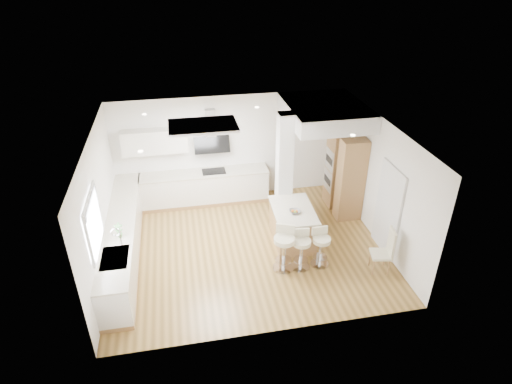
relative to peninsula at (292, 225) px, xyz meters
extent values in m
plane|color=olive|center=(-1.06, -0.10, -0.43)|extent=(6.00, 6.00, 0.00)
cube|color=silver|center=(-1.06, -0.10, -0.43)|extent=(6.00, 5.00, 0.02)
cube|color=white|center=(-1.06, 2.40, 0.97)|extent=(6.00, 0.04, 2.80)
cube|color=white|center=(-4.06, -0.10, 0.97)|extent=(0.04, 5.00, 2.80)
cube|color=white|center=(1.94, -0.10, 0.97)|extent=(0.04, 5.00, 2.80)
cube|color=silver|center=(-1.86, 0.50, 2.35)|extent=(1.40, 0.95, 0.05)
cube|color=white|center=(-1.86, 0.50, 2.33)|extent=(1.25, 0.80, 0.03)
cylinder|color=silver|center=(-3.06, 1.40, 2.36)|extent=(0.10, 0.10, 0.02)
cylinder|color=silver|center=(-3.06, -0.60, 2.36)|extent=(0.10, 0.10, 0.02)
cylinder|color=silver|center=(-0.56, 1.40, 2.36)|extent=(0.10, 0.10, 0.02)
cylinder|color=silver|center=(0.94, 0.90, 2.36)|extent=(0.10, 0.10, 0.02)
cylinder|color=silver|center=(0.94, -0.60, 2.36)|extent=(0.10, 0.10, 0.02)
cube|color=white|center=(-4.02, -1.00, 1.22)|extent=(0.03, 1.15, 0.95)
cube|color=silver|center=(-4.01, -1.00, 1.73)|extent=(0.04, 1.28, 0.06)
cube|color=silver|center=(-4.01, -1.00, 0.72)|extent=(0.04, 1.28, 0.06)
cube|color=silver|center=(-4.01, -1.61, 1.22)|extent=(0.04, 0.06, 0.95)
cube|color=silver|center=(-4.01, -0.39, 1.22)|extent=(0.04, 0.06, 0.95)
cube|color=#9B9DA2|center=(-4.00, -1.00, 1.65)|extent=(0.03, 1.18, 0.14)
cube|color=#49423A|center=(1.92, -0.70, 0.57)|extent=(0.02, 0.90, 2.00)
cube|color=silver|center=(1.91, -0.70, 0.57)|extent=(0.05, 1.00, 2.10)
cube|color=#A47846|center=(-3.76, 0.15, -0.38)|extent=(0.60, 4.50, 0.10)
cube|color=silver|center=(-3.76, 0.15, 0.05)|extent=(0.60, 4.50, 0.76)
cube|color=beige|center=(-3.76, 0.15, 0.45)|extent=(0.63, 4.50, 0.04)
cube|color=#B2B2B7|center=(-3.76, -1.10, 0.46)|extent=(0.50, 0.75, 0.02)
cube|color=#B2B2B7|center=(-3.76, -1.28, 0.41)|extent=(0.40, 0.34, 0.10)
cube|color=#B2B2B7|center=(-3.76, -0.92, 0.41)|extent=(0.40, 0.34, 0.10)
cylinder|color=silver|center=(-3.64, -0.80, 0.65)|extent=(0.02, 0.02, 0.36)
torus|color=silver|center=(-3.71, -0.80, 0.83)|extent=(0.18, 0.02, 0.18)
imported|color=#569B4E|center=(-3.71, -0.45, 0.64)|extent=(0.17, 0.12, 0.33)
cube|color=#A47846|center=(-1.81, 2.10, -0.38)|extent=(3.30, 0.60, 0.10)
cube|color=silver|center=(-1.81, 2.10, 0.05)|extent=(3.30, 0.60, 0.76)
cube|color=beige|center=(-1.81, 2.10, 0.45)|extent=(3.33, 0.63, 0.04)
cube|color=black|center=(-1.56, 2.10, 0.48)|extent=(0.60, 0.40, 0.01)
cube|color=silver|center=(-2.96, 2.23, 1.37)|extent=(1.60, 0.34, 0.60)
cube|color=#B2B2B7|center=(-1.56, 2.30, 1.72)|extent=(0.25, 0.18, 0.70)
cube|color=black|center=(-1.56, 2.22, 1.17)|extent=(0.90, 0.26, 0.44)
cube|color=silver|center=(-0.01, 0.85, 0.97)|extent=(0.35, 0.35, 2.80)
cube|color=silver|center=(1.04, 1.30, 2.17)|extent=(1.78, 2.20, 0.40)
cube|color=#A47846|center=(1.62, 1.40, 0.62)|extent=(0.62, 0.62, 2.10)
cube|color=#A47846|center=(1.62, 0.70, 0.62)|extent=(0.62, 0.40, 2.10)
cube|color=#B2B2B7|center=(1.31, 1.40, 0.87)|extent=(0.02, 0.55, 0.55)
cube|color=#B2B2B7|center=(1.31, 1.40, 0.29)|extent=(0.02, 0.55, 0.55)
cube|color=black|center=(1.30, 1.40, 0.87)|extent=(0.01, 0.45, 0.18)
cube|color=black|center=(1.30, 1.40, 0.29)|extent=(0.01, 0.45, 0.18)
cube|color=#A47846|center=(0.00, 0.00, -0.02)|extent=(0.90, 1.34, 0.80)
cube|color=beige|center=(0.00, 0.00, 0.40)|extent=(0.97, 1.42, 0.04)
imported|color=slate|center=(-0.01, -0.14, 0.45)|extent=(0.25, 0.25, 0.06)
sphere|color=orange|center=(0.03, -0.14, 0.45)|extent=(0.07, 0.07, 0.07)
sphere|color=orange|center=(-0.04, -0.12, 0.45)|extent=(0.07, 0.07, 0.07)
sphere|color=olive|center=(-0.01, -0.18, 0.45)|extent=(0.07, 0.07, 0.07)
cylinder|color=silver|center=(-0.45, -0.96, -0.41)|extent=(0.59, 0.59, 0.03)
cylinder|color=silver|center=(-0.45, -0.96, -0.06)|extent=(0.09, 0.09, 0.67)
cylinder|color=silver|center=(-0.45, -0.96, -0.20)|extent=(0.45, 0.45, 0.02)
cylinder|color=beige|center=(-0.45, -0.96, 0.32)|extent=(0.56, 0.56, 0.10)
cube|color=beige|center=(-0.39, -0.81, 0.48)|extent=(0.39, 0.19, 0.23)
cylinder|color=silver|center=(-0.08, -0.99, -0.41)|extent=(0.45, 0.45, 0.03)
cylinder|color=silver|center=(-0.08, -0.99, -0.10)|extent=(0.07, 0.07, 0.60)
cylinder|color=silver|center=(-0.08, -0.99, -0.22)|extent=(0.35, 0.35, 0.01)
cylinder|color=beige|center=(-0.08, -0.99, 0.23)|extent=(0.43, 0.43, 0.09)
cube|color=beige|center=(-0.06, -0.85, 0.37)|extent=(0.35, 0.09, 0.20)
cylinder|color=silver|center=(0.35, -0.98, -0.41)|extent=(0.41, 0.41, 0.03)
cylinder|color=silver|center=(0.35, -0.98, -0.11)|extent=(0.07, 0.07, 0.59)
cylinder|color=silver|center=(0.35, -0.98, -0.23)|extent=(0.32, 0.32, 0.01)
cylinder|color=beige|center=(0.35, -0.98, 0.22)|extent=(0.39, 0.39, 0.09)
cube|color=beige|center=(0.35, -0.84, 0.36)|extent=(0.34, 0.06, 0.20)
cube|color=beige|center=(1.51, -1.39, -0.01)|extent=(0.46, 0.46, 0.05)
cube|color=beige|center=(1.68, -1.43, 0.28)|extent=(0.11, 0.37, 0.63)
cylinder|color=#A47846|center=(1.33, -1.52, -0.23)|extent=(0.04, 0.04, 0.39)
cylinder|color=#A47846|center=(1.39, -1.21, -0.23)|extent=(0.04, 0.04, 0.39)
cylinder|color=#A47846|center=(1.64, -1.58, -0.23)|extent=(0.04, 0.04, 0.39)
cylinder|color=#A47846|center=(1.70, -1.27, -0.23)|extent=(0.04, 0.04, 0.39)
camera|label=1|loc=(-2.37, -7.83, 5.48)|focal=30.00mm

